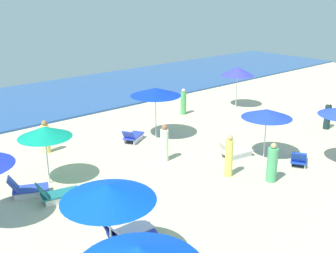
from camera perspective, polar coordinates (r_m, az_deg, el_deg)
The scene contains 19 objects.
ocean at distance 28.20m, azimuth -19.30°, elevation 3.13°, with size 60.00×10.02×0.12m, color #295296.
umbrella_0 at distance 19.78m, azimuth -1.73°, elevation 4.82°, with size 2.44×2.44×2.54m.
lounge_chair_0_0 at distance 19.93m, azimuth -4.89°, elevation -1.37°, with size 1.48×1.17×0.72m.
umbrella_2 at distance 10.24m, azimuth -8.27°, elevation -9.01°, with size 2.38×2.38×2.52m.
lounge_chair_2_0 at distance 12.48m, azimuth -5.53°, elevation -14.27°, with size 1.42×0.65×0.72m.
lounge_chair_2_1 at distance 12.47m, azimuth -5.51°, elevation -14.58°, with size 1.63×1.04×0.61m.
umbrella_5 at distance 17.95m, azimuth 13.52°, elevation 1.77°, with size 2.16×2.16×2.20m.
lounge_chair_5_0 at distance 18.26m, azimuth 9.20°, elevation -3.44°, with size 1.58×0.91×0.76m.
lounge_chair_5_1 at distance 18.16m, azimuth 17.65°, elevation -4.29°, with size 1.50×1.21×0.73m.
umbrella_6 at distance 25.70m, azimuth 9.61°, elevation 7.55°, with size 2.03×2.03×2.53m.
umbrella_7 at distance 15.71m, azimuth -16.70°, elevation -0.73°, with size 1.98×1.98×2.26m.
lounge_chair_7_0 at distance 14.93m, azimuth -15.03°, elevation -9.02°, with size 1.55×0.91×0.75m.
lounge_chair_7_1 at distance 15.61m, azimuth -18.91°, elevation -8.13°, with size 1.49×1.13×0.77m.
beachgoer_1 at distance 19.22m, azimuth -16.58°, elevation -1.49°, with size 0.50×0.50×1.51m.
beachgoer_2 at distance 16.17m, azimuth 14.22°, elevation -5.04°, with size 0.55×0.55×1.56m.
beachgoer_3 at distance 17.52m, azimuth -0.50°, elevation -2.43°, with size 0.36×0.36×1.63m.
beachgoer_4 at distance 24.18m, azimuth 2.15°, elevation 3.37°, with size 0.47×0.47×1.54m.
beachgoer_5 at distance 16.25m, azimuth 8.43°, elevation -4.13°, with size 0.38×0.38×1.72m.
beachgoer_6 at distance 23.14m, azimuth 21.21°, elevation 1.35°, with size 0.38×0.38×1.49m.
Camera 1 is at (-9.85, -0.51, 6.99)m, focal length 44.04 mm.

